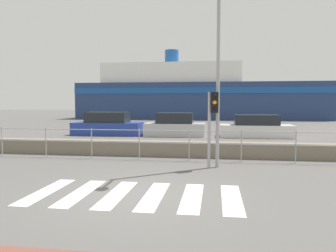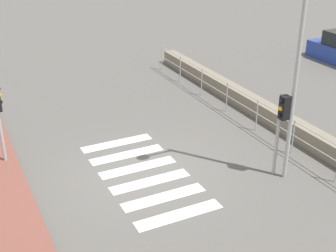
% 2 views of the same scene
% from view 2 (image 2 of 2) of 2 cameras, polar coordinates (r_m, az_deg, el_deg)
% --- Properties ---
extents(ground_plane, '(160.00, 160.00, 0.00)m').
position_cam_2_polar(ground_plane, '(13.94, -3.05, -5.81)').
color(ground_plane, '#565451').
extents(crosswalk, '(4.95, 2.40, 0.01)m').
position_cam_2_polar(crosswalk, '(13.90, -2.97, -5.89)').
color(crosswalk, silver).
rests_on(crosswalk, ground_plane).
extents(seawall, '(19.15, 0.55, 0.61)m').
position_cam_2_polar(seawall, '(16.55, 15.08, -0.27)').
color(seawall, slate).
rests_on(seawall, ground_plane).
extents(harbor_fence, '(17.28, 0.04, 1.18)m').
position_cam_2_polar(harbor_fence, '(15.83, 12.86, 0.68)').
color(harbor_fence, '#9EA0A3').
rests_on(harbor_fence, ground_plane).
extents(traffic_light_far, '(0.34, 0.32, 2.52)m').
position_cam_2_polar(traffic_light_far, '(13.34, 13.68, 0.97)').
color(traffic_light_far, '#9EA0A3').
rests_on(traffic_light_far, ground_plane).
extents(streetlamp, '(0.32, 1.30, 6.80)m').
position_cam_2_polar(streetlamp, '(12.47, 15.11, 10.40)').
color(streetlamp, '#9EA0A3').
rests_on(streetlamp, ground_plane).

